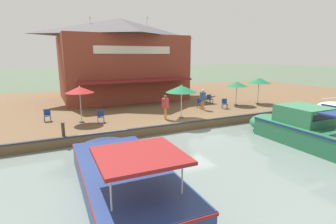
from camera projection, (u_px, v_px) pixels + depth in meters
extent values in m
plane|color=#4C5B47|center=(193.00, 131.00, 18.17)|extent=(220.00, 220.00, 0.00)
cube|color=brown|center=(140.00, 102.00, 27.80)|extent=(22.00, 56.00, 0.60)
cube|color=#2D2D33|center=(193.00, 122.00, 18.12)|extent=(0.20, 50.40, 0.10)
cube|color=brown|center=(121.00, 68.00, 28.28)|extent=(8.66, 12.17, 6.50)
pyramid|color=#4C474C|center=(120.00, 27.00, 27.39)|extent=(9.09, 12.78, 1.83)
cube|color=maroon|center=(138.00, 81.00, 23.87)|extent=(1.80, 10.35, 0.16)
cube|color=silver|center=(134.00, 50.00, 24.05)|extent=(0.08, 7.30, 0.70)
cylinder|color=silver|center=(147.00, 27.00, 28.65)|extent=(0.06, 0.06, 2.18)
cube|color=gold|center=(147.00, 18.00, 28.29)|extent=(0.36, 0.03, 0.24)
cylinder|color=silver|center=(90.00, 26.00, 26.11)|extent=(0.06, 0.06, 1.82)
cube|color=orange|center=(90.00, 18.00, 25.79)|extent=(0.36, 0.03, 0.24)
cylinder|color=#B7B7B7|center=(236.00, 94.00, 24.21)|extent=(0.06, 0.06, 2.05)
cylinder|color=#2D2D33|center=(236.00, 105.00, 24.43)|extent=(0.36, 0.36, 0.06)
cone|color=#19663D|center=(237.00, 84.00, 24.01)|extent=(1.99, 1.99, 0.45)
cone|color=silver|center=(237.00, 84.00, 24.01)|extent=(1.23, 1.23, 0.36)
sphere|color=silver|center=(237.00, 81.00, 23.96)|extent=(0.08, 0.08, 0.08)
cylinder|color=#B7B7B7|center=(258.00, 92.00, 25.02)|extent=(0.06, 0.06, 2.30)
cylinder|color=#2D2D33|center=(257.00, 103.00, 25.26)|extent=(0.36, 0.36, 0.06)
cone|color=#19663D|center=(259.00, 80.00, 24.80)|extent=(2.17, 2.17, 0.52)
cone|color=silver|center=(259.00, 80.00, 24.79)|extent=(1.35, 1.35, 0.41)
sphere|color=silver|center=(259.00, 78.00, 24.74)|extent=(0.08, 0.08, 0.08)
cylinder|color=#B7B7B7|center=(81.00, 106.00, 17.87)|extent=(0.06, 0.06, 2.35)
cylinder|color=#2D2D33|center=(82.00, 122.00, 18.11)|extent=(0.36, 0.36, 0.06)
cone|color=maroon|center=(80.00, 90.00, 17.63)|extent=(1.88, 1.88, 0.42)
cone|color=white|center=(80.00, 89.00, 17.63)|extent=(1.17, 1.17, 0.33)
sphere|color=white|center=(79.00, 87.00, 17.59)|extent=(0.08, 0.08, 0.08)
cylinder|color=#B7B7B7|center=(181.00, 103.00, 19.21)|extent=(0.06, 0.06, 2.25)
cylinder|color=#2D2D33|center=(181.00, 117.00, 19.45)|extent=(0.36, 0.36, 0.06)
cone|color=#19663D|center=(181.00, 89.00, 18.99)|extent=(2.28, 2.28, 0.50)
cone|color=silver|center=(181.00, 89.00, 18.99)|extent=(1.41, 1.41, 0.40)
sphere|color=silver|center=(181.00, 85.00, 18.94)|extent=(0.08, 0.08, 0.08)
cube|color=navy|center=(228.00, 107.00, 22.59)|extent=(0.05, 0.05, 0.42)
cube|color=navy|center=(223.00, 107.00, 22.57)|extent=(0.05, 0.05, 0.42)
cube|color=navy|center=(226.00, 106.00, 22.98)|extent=(0.05, 0.05, 0.42)
cube|color=navy|center=(222.00, 106.00, 22.96)|extent=(0.05, 0.05, 0.42)
cube|color=navy|center=(225.00, 104.00, 22.73)|extent=(0.58, 0.58, 0.05)
cube|color=navy|center=(224.00, 101.00, 22.88)|extent=(0.21, 0.42, 0.40)
cube|color=navy|center=(104.00, 120.00, 17.89)|extent=(0.05, 0.05, 0.42)
cube|color=navy|center=(98.00, 120.00, 17.79)|extent=(0.05, 0.05, 0.42)
cube|color=navy|center=(104.00, 119.00, 18.27)|extent=(0.05, 0.05, 0.42)
cube|color=navy|center=(98.00, 119.00, 18.17)|extent=(0.05, 0.05, 0.42)
cube|color=navy|center=(101.00, 117.00, 17.99)|extent=(0.51, 0.51, 0.05)
cube|color=navy|center=(100.00, 113.00, 18.13)|extent=(0.12, 0.44, 0.40)
cube|color=navy|center=(213.00, 102.00, 25.06)|extent=(0.04, 0.04, 0.42)
cube|color=navy|center=(209.00, 102.00, 24.90)|extent=(0.04, 0.04, 0.42)
cube|color=navy|center=(210.00, 101.00, 25.42)|extent=(0.04, 0.04, 0.42)
cube|color=navy|center=(207.00, 101.00, 25.26)|extent=(0.04, 0.04, 0.42)
cube|color=navy|center=(210.00, 99.00, 25.11)|extent=(0.45, 0.45, 0.05)
cube|color=navy|center=(209.00, 97.00, 25.24)|extent=(0.05, 0.44, 0.40)
cube|color=navy|center=(51.00, 119.00, 18.24)|extent=(0.04, 0.04, 0.42)
cube|color=navy|center=(44.00, 119.00, 18.08)|extent=(0.04, 0.04, 0.42)
cube|color=navy|center=(51.00, 118.00, 18.60)|extent=(0.04, 0.04, 0.42)
cube|color=navy|center=(45.00, 118.00, 18.44)|extent=(0.04, 0.04, 0.42)
cube|color=navy|center=(47.00, 116.00, 18.30)|extent=(0.46, 0.46, 0.05)
cube|color=navy|center=(47.00, 112.00, 18.43)|extent=(0.06, 0.44, 0.40)
cube|color=navy|center=(204.00, 106.00, 22.89)|extent=(0.04, 0.04, 0.42)
cube|color=navy|center=(200.00, 106.00, 22.71)|extent=(0.04, 0.04, 0.42)
cube|color=navy|center=(201.00, 105.00, 23.24)|extent=(0.04, 0.04, 0.42)
cube|color=navy|center=(197.00, 106.00, 23.06)|extent=(0.04, 0.04, 0.42)
cube|color=navy|center=(201.00, 103.00, 22.93)|extent=(0.46, 0.46, 0.05)
cube|color=navy|center=(199.00, 101.00, 23.05)|extent=(0.06, 0.44, 0.40)
cylinder|color=orange|center=(203.00, 105.00, 22.12)|extent=(0.13, 0.13, 0.85)
cylinder|color=orange|center=(202.00, 105.00, 22.25)|extent=(0.13, 0.13, 0.85)
cylinder|color=#2D5193|center=(203.00, 96.00, 22.02)|extent=(0.50, 0.50, 0.68)
sphere|color=#DBB28E|center=(203.00, 91.00, 21.93)|extent=(0.23, 0.23, 0.23)
cylinder|color=orange|center=(166.00, 113.00, 19.00)|extent=(0.13, 0.13, 0.86)
cylinder|color=orange|center=(165.00, 114.00, 18.84)|extent=(0.13, 0.13, 0.86)
cylinder|color=#B23338|center=(165.00, 103.00, 18.76)|extent=(0.50, 0.50, 0.68)
sphere|color=brown|center=(165.00, 97.00, 18.66)|extent=(0.23, 0.23, 0.23)
ellipsoid|color=silver|center=(333.00, 109.00, 22.39)|extent=(2.69, 3.12, 1.18)
cylinder|color=silver|center=(331.00, 98.00, 22.48)|extent=(0.05, 2.62, 0.04)
cube|color=#287047|center=(322.00, 138.00, 14.47)|extent=(7.47, 2.82, 1.16)
ellipsoid|color=#287047|center=(270.00, 123.00, 17.75)|extent=(2.64, 2.66, 1.16)
cube|color=navy|center=(323.00, 130.00, 14.36)|extent=(7.56, 2.86, 0.10)
cube|color=#337A51|center=(303.00, 115.00, 15.40)|extent=(2.60, 2.24, 1.01)
cube|color=black|center=(324.00, 117.00, 14.25)|extent=(0.07, 1.96, 0.35)
cylinder|color=silver|center=(267.00, 109.00, 17.83)|extent=(0.05, 2.23, 0.04)
cube|color=navy|center=(126.00, 181.00, 9.71)|extent=(7.36, 3.16, 1.01)
ellipsoid|color=navy|center=(106.00, 149.00, 12.95)|extent=(2.63, 2.92, 1.01)
cube|color=maroon|center=(125.00, 170.00, 9.62)|extent=(7.45, 3.21, 0.10)
cube|color=maroon|center=(140.00, 155.00, 7.84)|extent=(2.54, 2.62, 0.11)
cylinder|color=silver|center=(182.00, 176.00, 7.72)|extent=(0.05, 0.05, 1.12)
cylinder|color=silver|center=(111.00, 191.00, 6.86)|extent=(0.05, 0.05, 1.12)
cylinder|color=silver|center=(104.00, 132.00, 13.05)|extent=(0.09, 2.42, 0.04)
cylinder|color=#473323|center=(63.00, 130.00, 14.73)|extent=(0.18, 0.18, 0.82)
cylinder|color=#2D2D33|center=(63.00, 123.00, 14.64)|extent=(0.22, 0.22, 0.04)
cylinder|color=brown|center=(120.00, 80.00, 34.51)|extent=(0.34, 0.34, 2.81)
sphere|color=#427A38|center=(119.00, 58.00, 33.92)|extent=(3.62, 3.62, 3.62)
sphere|color=#427A38|center=(117.00, 61.00, 33.13)|extent=(2.53, 2.53, 2.53)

